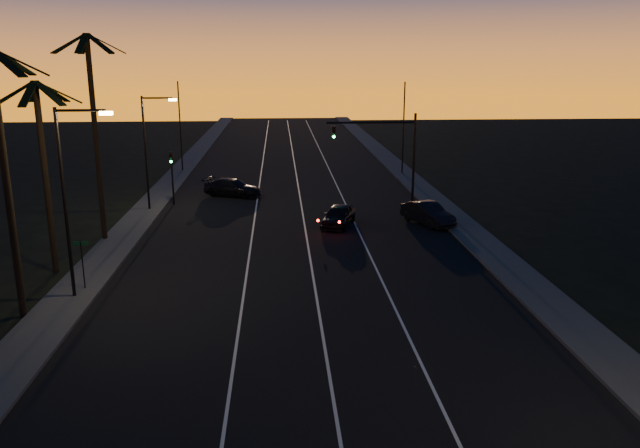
{
  "coord_description": "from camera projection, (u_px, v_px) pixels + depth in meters",
  "views": [
    {
      "loc": [
        -1.18,
        -8.49,
        11.0
      ],
      "look_at": [
        0.8,
        21.39,
        3.11
      ],
      "focal_mm": 35.0,
      "sensor_mm": 36.0,
      "label": 1
    }
  ],
  "objects": [
    {
      "name": "signal_post",
      "position": [
        172.0,
        168.0,
        48.31
      ],
      "size": [
        0.28,
        0.37,
        4.2
      ],
      "color": "black",
      "rests_on": "ground"
    },
    {
      "name": "lane_stripe_right",
      "position": [
        361.0,
        236.0,
        40.27
      ],
      "size": [
        0.12,
        160.0,
        0.01
      ],
      "primitive_type": "cube",
      "color": "silver",
      "rests_on": "road"
    },
    {
      "name": "palm_far",
      "position": [
        94.0,
        119.0,
        37.3
      ],
      "size": [
        4.25,
        4.16,
        12.53
      ],
      "color": "black",
      "rests_on": "ground"
    },
    {
      "name": "road",
      "position": [
        299.0,
        237.0,
        40.02
      ],
      "size": [
        20.0,
        170.0,
        0.01
      ],
      "primitive_type": "cube",
      "color": "black",
      "rests_on": "ground"
    },
    {
      "name": "sidewalk_left",
      "position": [
        121.0,
        239.0,
        39.28
      ],
      "size": [
        2.4,
        170.0,
        0.16
      ],
      "primitive_type": "cube",
      "color": "#3B3B38",
      "rests_on": "ground"
    },
    {
      "name": "lane_stripe_left",
      "position": [
        252.0,
        238.0,
        39.82
      ],
      "size": [
        0.12,
        160.0,
        0.01
      ],
      "primitive_type": "cube",
      "color": "silver",
      "rests_on": "road"
    },
    {
      "name": "signal_mast",
      "position": [
        385.0,
        142.0,
        48.9
      ],
      "size": [
        7.1,
        0.41,
        7.0
      ],
      "color": "black",
      "rests_on": "ground"
    },
    {
      "name": "right_car",
      "position": [
        428.0,
        213.0,
        42.97
      ],
      "size": [
        3.22,
        4.83,
        1.5
      ],
      "color": "black",
      "rests_on": "road"
    },
    {
      "name": "lead_car",
      "position": [
        338.0,
        216.0,
        42.48
      ],
      "size": [
        3.14,
        4.96,
        1.43
      ],
      "color": "black",
      "rests_on": "road"
    },
    {
      "name": "lane_stripe_mid",
      "position": [
        306.0,
        237.0,
        40.05
      ],
      "size": [
        0.12,
        160.0,
        0.01
      ],
      "primitive_type": "cube",
      "color": "silver",
      "rests_on": "road"
    },
    {
      "name": "street_sign",
      "position": [
        82.0,
        259.0,
        30.22
      ],
      "size": [
        0.7,
        0.06,
        2.6
      ],
      "color": "black",
      "rests_on": "ground"
    },
    {
      "name": "streetlight_left_far",
      "position": [
        149.0,
        144.0,
        45.77
      ],
      "size": [
        2.55,
        0.26,
        8.5
      ],
      "color": "black",
      "rests_on": "ground"
    },
    {
      "name": "sidewalk_right",
      "position": [
        470.0,
        233.0,
        40.71
      ],
      "size": [
        2.4,
        170.0,
        0.16
      ],
      "primitive_type": "cube",
      "color": "#3B3B38",
      "rests_on": "ground"
    },
    {
      "name": "far_pole_right",
      "position": [
        403.0,
        129.0,
        60.8
      ],
      "size": [
        0.14,
        0.14,
        9.0
      ],
      "primitive_type": "cylinder",
      "color": "black",
      "rests_on": "ground"
    },
    {
      "name": "far_pole_left",
      "position": [
        180.0,
        127.0,
        62.29
      ],
      "size": [
        0.14,
        0.14,
        9.0
      ],
      "primitive_type": "cylinder",
      "color": "black",
      "rests_on": "ground"
    },
    {
      "name": "streetlight_left_near",
      "position": [
        70.0,
        189.0,
        28.33
      ],
      "size": [
        2.55,
        0.26,
        9.0
      ],
      "color": "black",
      "rests_on": "ground"
    },
    {
      "name": "cross_car",
      "position": [
        233.0,
        188.0,
        51.85
      ],
      "size": [
        5.32,
        3.83,
        1.43
      ],
      "color": "black",
      "rests_on": "road"
    },
    {
      "name": "palm_mid",
      "position": [
        43.0,
        156.0,
        31.79
      ],
      "size": [
        4.25,
        4.16,
        10.03
      ],
      "color": "black",
      "rests_on": "ground"
    },
    {
      "name": "palm_near",
      "position": [
        3.0,
        158.0,
        25.83
      ],
      "size": [
        4.25,
        4.16,
        11.53
      ],
      "color": "black",
      "rests_on": "ground"
    }
  ]
}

